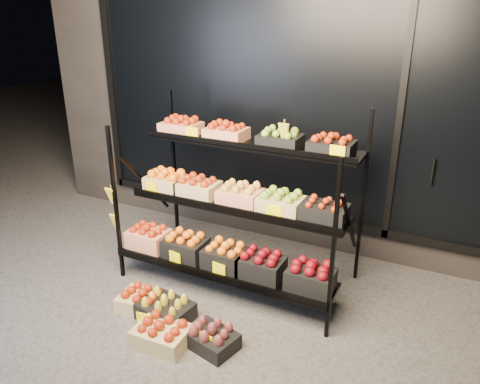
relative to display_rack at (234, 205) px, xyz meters
The scene contains 9 objects.
ground 0.99m from the display_rack, 89.20° to the right, with size 24.00×24.00×0.00m, color #514F4C.
building 2.21m from the display_rack, 89.75° to the left, with size 6.00×2.08×3.50m.
display_rack is the anchor object (origin of this frame).
tag_floor_a 1.28m from the display_rack, 107.73° to the right, with size 0.13×0.01×0.12m, color #FFF400.
tag_floor_b 1.26m from the display_rack, 75.30° to the right, with size 0.13×0.01×0.12m, color #FFF400.
floor_crate_left 1.16m from the display_rack, 123.15° to the right, with size 0.42×0.33×0.20m.
floor_crate_midleft 1.08m from the display_rack, 107.24° to the right, with size 0.47×0.37×0.21m.
floor_crate_midright 1.28m from the display_rack, 94.88° to the right, with size 0.43×0.32×0.21m.
floor_crate_right 1.20m from the display_rack, 73.66° to the right, with size 0.44×0.36×0.19m.
Camera 1 is at (1.75, -2.86, 2.46)m, focal length 35.00 mm.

